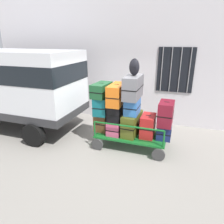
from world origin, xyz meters
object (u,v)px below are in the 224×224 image
luggage_cart (132,136)px  suitcase_left_middle (102,105)px  suitcase_left_top (101,90)px  suitcase_midleft_middle (117,112)px  suitcase_midright_bottom (148,126)px  suitcase_right_middle (166,114)px  van (12,81)px  suitcase_center_bottom (132,124)px  suitcase_center_top (133,87)px  suitcase_right_bottom (164,132)px  suitcase_left_bottom (102,122)px  suitcase_midleft_bottom (117,126)px  suitcase_midleft_top (117,94)px  suitcase_center_middle (132,106)px  backpack (134,67)px

luggage_cart → suitcase_left_middle: suitcase_left_middle is taller
suitcase_left_top → suitcase_midleft_middle: suitcase_left_top is taller
suitcase_midright_bottom → suitcase_right_middle: suitcase_right_middle is taller
van → luggage_cart: (4.21, -0.09, -1.32)m
suitcase_left_middle → suitcase_midleft_middle: (0.46, -0.01, -0.17)m
suitcase_center_bottom → suitcase_midright_bottom: bearing=1.6°
van → suitcase_left_middle: 3.33m
van → suitcase_center_top: 4.21m
luggage_cart → suitcase_right_bottom: suitcase_right_bottom is taller
suitcase_left_middle → suitcase_right_bottom: suitcase_left_middle is taller
suitcase_left_bottom → suitcase_midleft_bottom: suitcase_left_bottom is taller
van → suitcase_left_top: (3.30, -0.12, -0.01)m
suitcase_midleft_top → suitcase_right_bottom: (1.37, -0.02, -0.94)m
suitcase_center_bottom → suitcase_center_middle: bearing=-90.0°
suitcase_left_middle → suitcase_center_top: suitcase_center_top is taller
van → suitcase_midleft_middle: 3.81m
suitcase_left_middle → suitcase_left_top: (-0.00, -0.05, 0.45)m
van → suitcase_midright_bottom: (4.66, -0.07, -0.94)m
suitcase_left_top → suitcase_midright_bottom: (1.37, 0.05, -0.93)m
luggage_cart → suitcase_midleft_bottom: bearing=-178.9°
suitcase_left_top → suitcase_center_bottom: bearing=2.2°
suitcase_midleft_bottom → suitcase_center_top: 1.28m
suitcase_left_top → suitcase_midleft_bottom: size_ratio=0.94×
luggage_cart → suitcase_center_bottom: size_ratio=2.21×
van → suitcase_midright_bottom: size_ratio=7.46×
suitcase_left_bottom → suitcase_center_middle: (0.91, -0.02, 0.59)m
suitcase_center_middle → suitcase_midright_bottom: (0.46, 0.05, -0.54)m
suitcase_left_bottom → suitcase_right_middle: (1.82, 0.03, 0.46)m
suitcase_center_bottom → suitcase_midleft_bottom: bearing=-178.1°
suitcase_left_top → suitcase_left_middle: bearing=90.0°
luggage_cart → suitcase_right_bottom: (0.91, -0.03, 0.27)m
suitcase_center_top → backpack: backpack is taller
luggage_cart → suitcase_left_bottom: bearing=-179.2°
luggage_cart → suitcase_right_bottom: size_ratio=5.03×
suitcase_left_middle → suitcase_center_top: size_ratio=0.91×
suitcase_left_middle → suitcase_midleft_top: (0.46, -0.03, 0.36)m
suitcase_right_bottom → suitcase_right_middle: (-0.00, 0.05, 0.53)m
suitcase_center_bottom → suitcase_right_middle: bearing=0.7°
suitcase_midleft_bottom → suitcase_right_bottom: (1.37, -0.02, 0.02)m
suitcase_left_top → suitcase_midright_bottom: suitcase_left_top is taller
suitcase_midleft_top → suitcase_center_top: size_ratio=0.99×
suitcase_left_middle → suitcase_midleft_top: 0.58m
suitcase_center_top → suitcase_left_top: bearing=-179.1°
suitcase_right_bottom → van: bearing=178.6°
suitcase_left_middle → suitcase_midleft_middle: size_ratio=1.17×
suitcase_left_middle → suitcase_center_middle: size_ratio=1.46×
suitcase_midright_bottom → suitcase_right_middle: size_ratio=0.96×
suitcase_midleft_bottom → suitcase_center_middle: bearing=-3.1°
suitcase_center_middle → suitcase_midright_bottom: suitcase_center_middle is taller
suitcase_center_middle → suitcase_center_top: 0.53m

